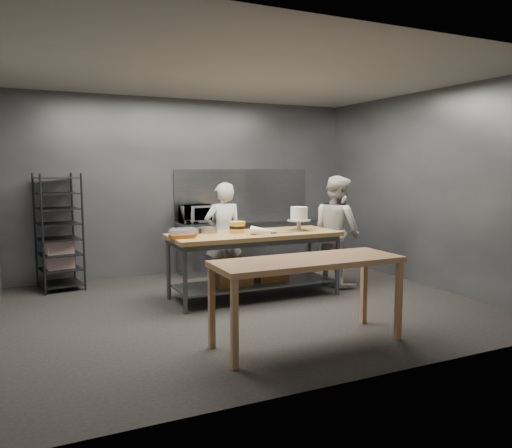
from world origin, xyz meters
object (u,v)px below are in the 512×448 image
at_px(chef_right, 337,231).
at_px(near_counter, 308,267).
at_px(microwave, 197,214).
at_px(speed_rack, 59,233).
at_px(frosted_cake_stand, 299,216).
at_px(work_table, 252,257).
at_px(layer_cake, 237,227).
at_px(chef_behind, 223,235).

bearing_deg(chef_right, near_counter, 134.08).
height_order(near_counter, microwave, microwave).
bearing_deg(microwave, near_counter, -90.50).
bearing_deg(speed_rack, frosted_cake_stand, -28.69).
relative_size(work_table, microwave, 4.43).
xyz_separation_m(work_table, speed_rack, (-2.43, 1.67, 0.28)).
bearing_deg(layer_cake, chef_right, 1.27).
bearing_deg(frosted_cake_stand, chef_right, 13.45).
xyz_separation_m(speed_rack, chef_right, (3.95, -1.54, -0.00)).
relative_size(chef_right, frosted_cake_stand, 4.93).
xyz_separation_m(work_table, microwave, (-0.23, 1.75, 0.48)).
bearing_deg(microwave, chef_behind, -84.54).
distance_m(work_table, frosted_cake_stand, 0.92).
bearing_deg(chef_right, microwave, 41.78).
distance_m(microwave, layer_cake, 1.65).
bearing_deg(chef_right, frosted_cake_stand, 98.01).
height_order(near_counter, chef_behind, chef_behind).
bearing_deg(microwave, layer_cake, -88.44).
height_order(work_table, chef_right, chef_right).
bearing_deg(chef_behind, speed_rack, -16.67).
distance_m(chef_behind, chef_right, 1.77).
bearing_deg(microwave, chef_right, -42.77).
bearing_deg(chef_right, chef_behind, 63.80).
distance_m(speed_rack, frosted_cake_stand, 3.61).
bearing_deg(chef_behind, layer_cake, 90.70).
distance_m(work_table, chef_right, 1.55).
bearing_deg(microwave, speed_rack, -177.92).
height_order(near_counter, layer_cake, layer_cake).
bearing_deg(chef_right, layer_cake, 85.83).
bearing_deg(chef_behind, microwave, -79.58).
bearing_deg(work_table, speed_rack, 145.45).
xyz_separation_m(chef_right, microwave, (-1.75, 1.62, 0.20)).
height_order(near_counter, chef_right, chef_right).
bearing_deg(layer_cake, work_table, -28.18).
relative_size(near_counter, chef_right, 1.17).
relative_size(chef_behind, layer_cake, 7.26).
xyz_separation_m(chef_right, layer_cake, (-1.70, -0.04, 0.15)).
height_order(microwave, frosted_cake_stand, frosted_cake_stand).
xyz_separation_m(frosted_cake_stand, layer_cake, (-0.91, 0.15, -0.14)).
distance_m(near_counter, chef_behind, 2.71).
bearing_deg(near_counter, speed_rack, 120.91).
bearing_deg(microwave, frosted_cake_stand, -62.15).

